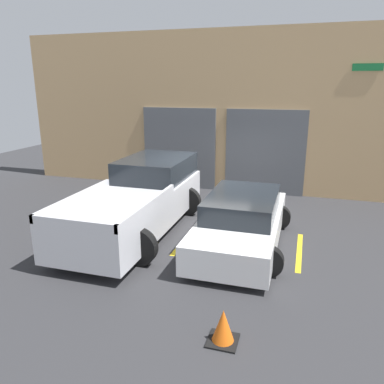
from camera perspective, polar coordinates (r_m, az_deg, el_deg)
name	(u,v)px	position (r m, az deg, el deg)	size (l,w,h in m)	color
ground_plane	(204,216)	(11.34, 1.91, -3.61)	(28.00, 28.00, 0.00)	#2D2D30
shophouse_building	(229,113)	(13.92, 5.61, 11.83)	(16.05, 0.68, 5.67)	tan
pickup_truck	(140,199)	(10.20, -7.93, -1.08)	(2.59, 5.57, 1.75)	silver
sedan_white	(242,221)	(9.23, 7.56, -4.44)	(2.24, 4.48, 1.27)	white
parking_stripe_far_left	(90,226)	(10.87, -15.21, -5.06)	(0.12, 2.20, 0.01)	gold
parking_stripe_left	(186,238)	(9.73, -0.86, -7.00)	(0.12, 2.20, 0.01)	gold
parking_stripe_centre	(299,251)	(9.34, 16.04, -8.70)	(0.12, 2.20, 0.01)	gold
traffic_cone	(223,327)	(6.09, 4.76, -19.86)	(0.47, 0.47, 0.55)	black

